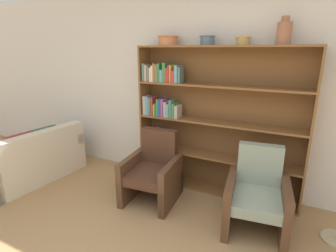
# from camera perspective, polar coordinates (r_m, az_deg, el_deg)

# --- Properties ---
(wall_back) EXTENTS (12.00, 0.06, 2.75)m
(wall_back) POSITION_cam_1_polar(r_m,az_deg,el_deg) (3.62, 10.34, 7.52)
(wall_back) COLOR silver
(wall_back) RESTS_ON ground
(bookshelf) EXTENTS (2.21, 0.30, 1.96)m
(bookshelf) POSITION_cam_1_polar(r_m,az_deg,el_deg) (3.58, 7.37, 1.04)
(bookshelf) COLOR brown
(bookshelf) RESTS_ON ground
(bowl_terracotta) EXTENTS (0.27, 0.27, 0.12)m
(bowl_terracotta) POSITION_cam_1_polar(r_m,az_deg,el_deg) (3.63, 0.00, 18.23)
(bowl_terracotta) COLOR #C67547
(bowl_terracotta) RESTS_ON bookshelf
(bowl_brass) EXTENTS (0.20, 0.20, 0.11)m
(bowl_brass) POSITION_cam_1_polar(r_m,az_deg,el_deg) (3.42, 8.57, 18.09)
(bowl_brass) COLOR slate
(bowl_brass) RESTS_ON bookshelf
(bowl_copper) EXTENTS (0.18, 0.18, 0.09)m
(bowl_copper) POSITION_cam_1_polar(r_m,az_deg,el_deg) (3.31, 16.06, 17.53)
(bowl_copper) COLOR tan
(bowl_copper) RESTS_ON bookshelf
(vase_tall) EXTENTS (0.16, 0.16, 0.29)m
(vase_tall) POSITION_cam_1_polar(r_m,az_deg,el_deg) (3.25, 23.96, 18.14)
(vase_tall) COLOR #A36647
(vase_tall) RESTS_ON bookshelf
(couch) EXTENTS (1.02, 1.52, 0.79)m
(couch) POSITION_cam_1_polar(r_m,az_deg,el_deg) (4.55, -27.83, -6.62)
(couch) COLOR beige
(couch) RESTS_ON ground
(armchair_leather) EXTENTS (0.70, 0.73, 0.90)m
(armchair_leather) POSITION_cam_1_polar(r_m,az_deg,el_deg) (3.47, -3.29, -9.87)
(armchair_leather) COLOR brown
(armchair_leather) RESTS_ON ground
(armchair_cushioned) EXTENTS (0.72, 0.76, 0.90)m
(armchair_cushioned) POSITION_cam_1_polar(r_m,az_deg,el_deg) (3.11, 18.79, -14.16)
(armchair_cushioned) COLOR brown
(armchair_cushioned) RESTS_ON ground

